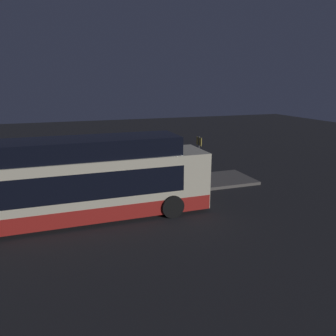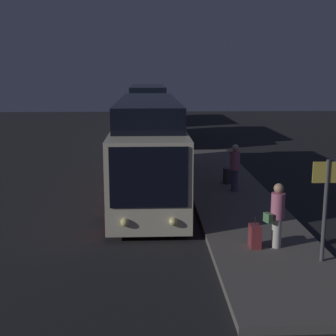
# 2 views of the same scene
# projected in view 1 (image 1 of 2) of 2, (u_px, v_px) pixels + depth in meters

# --- Properties ---
(ground) EXTENTS (80.00, 80.00, 0.00)m
(ground) POSITION_uv_depth(u_px,v_px,m) (100.00, 216.00, 15.40)
(ground) COLOR #232326
(platform) EXTENTS (20.00, 3.07, 0.18)m
(platform) POSITION_uv_depth(u_px,v_px,m) (92.00, 193.00, 18.24)
(platform) COLOR #605B56
(platform) RESTS_ON ground
(bus_lead) EXTENTS (12.16, 2.79, 3.72)m
(bus_lead) POSITION_uv_depth(u_px,v_px,m) (75.00, 184.00, 14.63)
(bus_lead) COLOR beige
(bus_lead) RESTS_ON ground
(passenger_boarding) EXTENTS (0.46, 0.60, 1.76)m
(passenger_boarding) POSITION_uv_depth(u_px,v_px,m) (190.00, 165.00, 20.10)
(passenger_boarding) COLOR silver
(passenger_boarding) RESTS_ON platform
(passenger_waiting) EXTENTS (0.45, 0.45, 1.86)m
(passenger_waiting) POSITION_uv_depth(u_px,v_px,m) (90.00, 173.00, 18.14)
(passenger_waiting) COLOR #4C476B
(passenger_waiting) RESTS_ON platform
(suitcase) EXTENTS (0.42, 0.28, 0.85)m
(suitcase) POSITION_uv_depth(u_px,v_px,m) (193.00, 178.00, 19.74)
(suitcase) COLOR maroon
(suitcase) RESTS_ON platform
(sign_post) EXTENTS (0.10, 0.73, 2.56)m
(sign_post) POSITION_uv_depth(u_px,v_px,m) (199.00, 151.00, 21.05)
(sign_post) COLOR #4C4C51
(sign_post) RESTS_ON platform
(trash_bin) EXTENTS (0.44, 0.44, 0.65)m
(trash_bin) POSITION_uv_depth(u_px,v_px,m) (66.00, 188.00, 17.88)
(trash_bin) COLOR #3F3F44
(trash_bin) RESTS_ON platform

